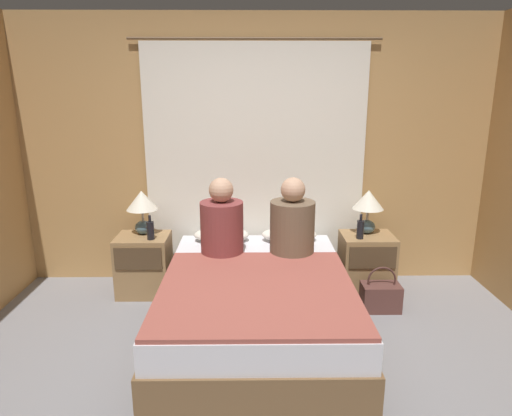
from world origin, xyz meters
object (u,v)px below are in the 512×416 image
at_px(handbag_on_floor, 381,296).
at_px(lamp_right, 368,204).
at_px(person_left_in_bed, 222,224).
at_px(beer_bottle_on_right_stand, 360,229).
at_px(pillow_left, 221,235).
at_px(pillow_right, 289,235).
at_px(bed, 256,304).
at_px(beer_bottle_on_left_stand, 150,230).
at_px(nightstand_left, 144,265).
at_px(person_right_in_bed, 292,224).
at_px(lamp_left, 142,205).
at_px(nightstand_right, 366,264).

bearing_deg(handbag_on_floor, lamp_right, 95.59).
relative_size(person_left_in_bed, beer_bottle_on_right_stand, 2.95).
relative_size(pillow_left, pillow_right, 1.00).
relative_size(bed, beer_bottle_on_left_stand, 8.94).
bearing_deg(handbag_on_floor, nightstand_left, 170.15).
xyz_separation_m(pillow_right, handbag_on_floor, (0.75, -0.46, -0.41)).
height_order(lamp_right, pillow_left, lamp_right).
height_order(lamp_right, person_left_in_bed, person_left_in_bed).
relative_size(beer_bottle_on_left_stand, beer_bottle_on_right_stand, 0.98).
xyz_separation_m(lamp_right, person_right_in_bed, (-0.72, -0.33, -0.08)).
height_order(bed, lamp_left, lamp_left).
bearing_deg(beer_bottle_on_right_stand, lamp_right, 58.60).
bearing_deg(pillow_right, lamp_left, -179.01).
bearing_deg(nightstand_left, nightstand_right, 0.00).
bearing_deg(lamp_right, person_left_in_bed, -165.84).
relative_size(lamp_left, pillow_left, 0.80).
relative_size(nightstand_left, beer_bottle_on_left_stand, 2.50).
height_order(pillow_right, handbag_on_floor, pillow_right).
height_order(lamp_left, beer_bottle_on_left_stand, lamp_left).
relative_size(pillow_left, person_right_in_bed, 0.76).
bearing_deg(bed, person_right_in_bed, 55.90).
xyz_separation_m(nightstand_left, beer_bottle_on_left_stand, (0.10, -0.09, 0.36)).
xyz_separation_m(person_left_in_bed, beer_bottle_on_left_stand, (-0.64, 0.17, -0.10)).
xyz_separation_m(nightstand_left, lamp_right, (2.04, 0.07, 0.55)).
xyz_separation_m(lamp_right, beer_bottle_on_right_stand, (-0.10, -0.16, -0.18)).
xyz_separation_m(nightstand_left, pillow_right, (1.34, 0.09, 0.25)).
xyz_separation_m(lamp_right, pillow_left, (-1.34, 0.02, -0.29)).
bearing_deg(nightstand_right, lamp_right, 90.00).
bearing_deg(lamp_left, handbag_on_floor, -11.75).
bearing_deg(nightstand_right, lamp_left, 178.00).
xyz_separation_m(person_left_in_bed, handbag_on_floor, (1.35, -0.10, -0.62)).
bearing_deg(pillow_right, pillow_left, 180.00).
relative_size(bed, person_left_in_bed, 2.97).
height_order(person_right_in_bed, beer_bottle_on_right_stand, person_right_in_bed).
bearing_deg(pillow_left, person_left_in_bed, -85.28).
bearing_deg(person_left_in_bed, beer_bottle_on_left_stand, 165.03).
height_order(nightstand_left, pillow_left, pillow_left).
xyz_separation_m(nightstand_left, nightstand_right, (2.04, 0.00, 0.00)).
xyz_separation_m(lamp_right, pillow_right, (-0.71, 0.02, -0.29)).
relative_size(nightstand_left, lamp_left, 1.37).
bearing_deg(pillow_right, handbag_on_floor, -31.34).
relative_size(person_right_in_bed, beer_bottle_on_right_stand, 2.96).
height_order(lamp_right, person_right_in_bed, person_right_in_bed).
distance_m(nightstand_right, person_left_in_bed, 1.41).
xyz_separation_m(nightstand_right, lamp_right, (-0.00, 0.07, 0.55)).
distance_m(lamp_left, handbag_on_floor, 2.24).
bearing_deg(lamp_right, nightstand_right, -90.00).
bearing_deg(pillow_right, person_left_in_bed, -149.49).
bearing_deg(bed, person_left_in_bed, 122.15).
distance_m(pillow_left, handbag_on_floor, 1.51).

